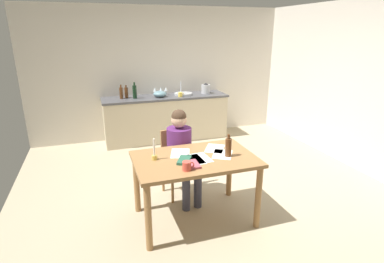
{
  "coord_description": "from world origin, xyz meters",
  "views": [
    {
      "loc": [
        -1.39,
        -3.59,
        2.13
      ],
      "look_at": [
        -0.17,
        0.09,
        0.85
      ],
      "focal_mm": 28.6,
      "sensor_mm": 36.0,
      "label": 1
    }
  ],
  "objects_px": {
    "chair_at_table": "(177,159)",
    "bottle_vinegar": "(126,92)",
    "mixing_bowl": "(160,94)",
    "dining_table": "(195,167)",
    "book_cookery": "(184,160)",
    "bottle_wine_red": "(135,92)",
    "person_seated": "(181,150)",
    "bottle_oil": "(121,93)",
    "teacup_on_counter": "(180,94)",
    "wine_glass_near_sink": "(166,89)",
    "wine_bottle_on_table": "(229,147)",
    "wine_glass_by_kettle": "(161,89)",
    "sink_unit": "(183,94)",
    "wine_glass_back_left": "(155,90)",
    "coffee_mug": "(187,166)",
    "candlestick": "(154,154)",
    "book_magazine": "(191,165)",
    "stovetop_kettle": "(206,89)"
  },
  "relations": [
    {
      "from": "dining_table",
      "to": "book_magazine",
      "type": "relative_size",
      "value": 6.26
    },
    {
      "from": "candlestick",
      "to": "wine_bottle_on_table",
      "type": "bearing_deg",
      "value": -11.78
    },
    {
      "from": "coffee_mug",
      "to": "book_cookery",
      "type": "height_order",
      "value": "coffee_mug"
    },
    {
      "from": "chair_at_table",
      "to": "mixing_bowl",
      "type": "relative_size",
      "value": 3.37
    },
    {
      "from": "wine_glass_near_sink",
      "to": "teacup_on_counter",
      "type": "relative_size",
      "value": 1.3
    },
    {
      "from": "candlestick",
      "to": "person_seated",
      "type": "bearing_deg",
      "value": 45.31
    },
    {
      "from": "wine_bottle_on_table",
      "to": "chair_at_table",
      "type": "bearing_deg",
      "value": 117.14
    },
    {
      "from": "sink_unit",
      "to": "wine_glass_near_sink",
      "type": "relative_size",
      "value": 2.34
    },
    {
      "from": "dining_table",
      "to": "candlestick",
      "type": "height_order",
      "value": "candlestick"
    },
    {
      "from": "teacup_on_counter",
      "to": "wine_glass_near_sink",
      "type": "bearing_deg",
      "value": 125.8
    },
    {
      "from": "chair_at_table",
      "to": "sink_unit",
      "type": "bearing_deg",
      "value": 71.07
    },
    {
      "from": "wine_bottle_on_table",
      "to": "wine_glass_by_kettle",
      "type": "relative_size",
      "value": 1.69
    },
    {
      "from": "bottle_vinegar",
      "to": "bottle_wine_red",
      "type": "bearing_deg",
      "value": -36.0
    },
    {
      "from": "bottle_wine_red",
      "to": "chair_at_table",
      "type": "bearing_deg",
      "value": -84.14
    },
    {
      "from": "mixing_bowl",
      "to": "wine_glass_by_kettle",
      "type": "bearing_deg",
      "value": 71.34
    },
    {
      "from": "book_magazine",
      "to": "stovetop_kettle",
      "type": "xyz_separation_m",
      "value": [
        1.33,
        3.05,
        0.2
      ]
    },
    {
      "from": "chair_at_table",
      "to": "bottle_vinegar",
      "type": "relative_size",
      "value": 3.6
    },
    {
      "from": "wine_bottle_on_table",
      "to": "mixing_bowl",
      "type": "xyz_separation_m",
      "value": [
        -0.13,
        2.9,
        0.06
      ]
    },
    {
      "from": "candlestick",
      "to": "sink_unit",
      "type": "relative_size",
      "value": 0.67
    },
    {
      "from": "wine_glass_back_left",
      "to": "chair_at_table",
      "type": "bearing_deg",
      "value": -95.04
    },
    {
      "from": "book_magazine",
      "to": "bottle_vinegar",
      "type": "height_order",
      "value": "bottle_vinegar"
    },
    {
      "from": "dining_table",
      "to": "book_cookery",
      "type": "relative_size",
      "value": 5.91
    },
    {
      "from": "book_magazine",
      "to": "bottle_wine_red",
      "type": "relative_size",
      "value": 0.7
    },
    {
      "from": "mixing_bowl",
      "to": "bottle_vinegar",
      "type": "bearing_deg",
      "value": 168.98
    },
    {
      "from": "book_cookery",
      "to": "bottle_vinegar",
      "type": "height_order",
      "value": "bottle_vinegar"
    },
    {
      "from": "chair_at_table",
      "to": "bottle_vinegar",
      "type": "bearing_deg",
      "value": 99.22
    },
    {
      "from": "bottle_vinegar",
      "to": "teacup_on_counter",
      "type": "bearing_deg",
      "value": -12.8
    },
    {
      "from": "person_seated",
      "to": "sink_unit",
      "type": "xyz_separation_m",
      "value": [
        0.73,
        2.33,
        0.24
      ]
    },
    {
      "from": "coffee_mug",
      "to": "bottle_wine_red",
      "type": "xyz_separation_m",
      "value": [
        -0.06,
        3.11,
        0.2
      ]
    },
    {
      "from": "dining_table",
      "to": "chair_at_table",
      "type": "xyz_separation_m",
      "value": [
        -0.02,
        0.67,
        -0.18
      ]
    },
    {
      "from": "candlestick",
      "to": "mixing_bowl",
      "type": "xyz_separation_m",
      "value": [
        0.68,
        2.73,
        0.11
      ]
    },
    {
      "from": "candlestick",
      "to": "bottle_oil",
      "type": "bearing_deg",
      "value": 90.96
    },
    {
      "from": "teacup_on_counter",
      "to": "person_seated",
      "type": "bearing_deg",
      "value": -106.2
    },
    {
      "from": "bottle_wine_red",
      "to": "wine_glass_by_kettle",
      "type": "distance_m",
      "value": 0.58
    },
    {
      "from": "mixing_bowl",
      "to": "bottle_wine_red",
      "type": "bearing_deg",
      "value": 178.06
    },
    {
      "from": "bottle_vinegar",
      "to": "wine_glass_by_kettle",
      "type": "distance_m",
      "value": 0.7
    },
    {
      "from": "dining_table",
      "to": "person_seated",
      "type": "height_order",
      "value": "person_seated"
    },
    {
      "from": "bottle_oil",
      "to": "wine_bottle_on_table",
      "type": "bearing_deg",
      "value": -73.88
    },
    {
      "from": "wine_glass_back_left",
      "to": "coffee_mug",
      "type": "bearing_deg",
      "value": -96.42
    },
    {
      "from": "person_seated",
      "to": "bottle_oil",
      "type": "bearing_deg",
      "value": 101.63
    },
    {
      "from": "wine_bottle_on_table",
      "to": "book_cookery",
      "type": "bearing_deg",
      "value": 177.84
    },
    {
      "from": "candlestick",
      "to": "bottle_vinegar",
      "type": "relative_size",
      "value": 0.99
    },
    {
      "from": "wine_glass_near_sink",
      "to": "wine_glass_by_kettle",
      "type": "xyz_separation_m",
      "value": [
        -0.11,
        0.0,
        0.0
      ]
    },
    {
      "from": "bottle_oil",
      "to": "stovetop_kettle",
      "type": "relative_size",
      "value": 1.21
    },
    {
      "from": "person_seated",
      "to": "bottle_oil",
      "type": "relative_size",
      "value": 4.49
    },
    {
      "from": "wine_glass_near_sink",
      "to": "chair_at_table",
      "type": "bearing_deg",
      "value": -100.51
    },
    {
      "from": "bottle_oil",
      "to": "bottle_wine_red",
      "type": "relative_size",
      "value": 0.86
    },
    {
      "from": "book_magazine",
      "to": "mixing_bowl",
      "type": "bearing_deg",
      "value": 85.22
    },
    {
      "from": "book_magazine",
      "to": "wine_glass_back_left",
      "type": "relative_size",
      "value": 1.4
    },
    {
      "from": "person_seated",
      "to": "coffee_mug",
      "type": "distance_m",
      "value": 0.84
    }
  ]
}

